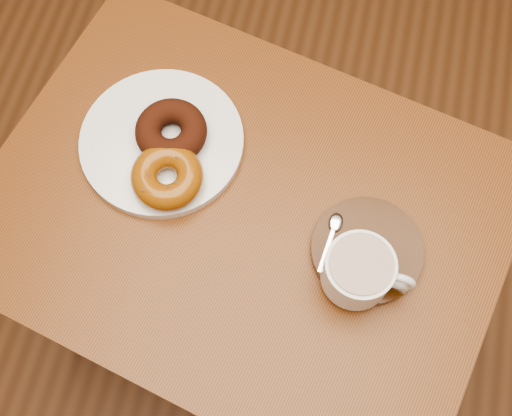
% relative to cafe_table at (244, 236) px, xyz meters
% --- Properties ---
extents(ground, '(6.00, 6.00, 0.00)m').
position_rel_cafe_table_xyz_m(ground, '(0.16, 0.23, -0.60)').
color(ground, brown).
rests_on(ground, ground).
extents(cafe_table, '(0.87, 0.73, 0.71)m').
position_rel_cafe_table_xyz_m(cafe_table, '(0.00, 0.00, 0.00)').
color(cafe_table, brown).
rests_on(cafe_table, ground).
extents(donut_plate, '(0.35, 0.35, 0.02)m').
position_rel_cafe_table_xyz_m(donut_plate, '(-0.15, 0.08, 0.12)').
color(donut_plate, silver).
rests_on(donut_plate, cafe_table).
extents(donut_cinnamon, '(0.13, 0.13, 0.04)m').
position_rel_cafe_table_xyz_m(donut_cinnamon, '(-0.13, 0.09, 0.15)').
color(donut_cinnamon, '#37150B').
rests_on(donut_cinnamon, donut_plate).
extents(donut_caramel, '(0.12, 0.12, 0.04)m').
position_rel_cafe_table_xyz_m(donut_caramel, '(-0.11, 0.01, 0.15)').
color(donut_caramel, '#8A4C0F').
rests_on(donut_caramel, donut_plate).
extents(saucer, '(0.22, 0.22, 0.02)m').
position_rel_cafe_table_xyz_m(saucer, '(0.19, -0.02, 0.12)').
color(saucer, '#331907').
rests_on(saucer, cafe_table).
extents(coffee_cup, '(0.13, 0.10, 0.07)m').
position_rel_cafe_table_xyz_m(coffee_cup, '(0.18, -0.07, 0.16)').
color(coffee_cup, silver).
rests_on(coffee_cup, saucer).
extents(teaspoon, '(0.02, 0.09, 0.01)m').
position_rel_cafe_table_xyz_m(teaspoon, '(0.14, -0.00, 0.13)').
color(teaspoon, silver).
rests_on(teaspoon, saucer).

